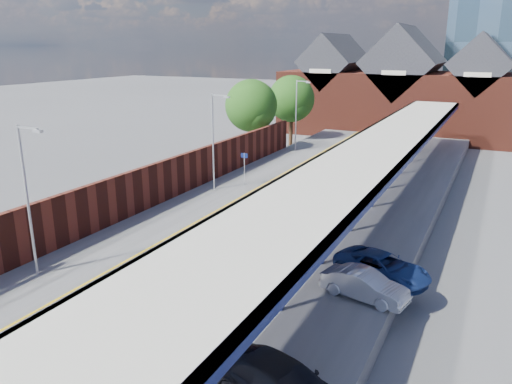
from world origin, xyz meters
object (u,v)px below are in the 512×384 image
lamp_post_b (29,192)px  lamp_post_c (215,136)px  train (362,154)px  parked_car_silver (365,285)px  lamp_post_d (297,111)px  parked_car_blue (382,267)px  platform_sign (244,163)px

lamp_post_b → lamp_post_c: same height
train → lamp_post_c: 14.45m
lamp_post_c → parked_car_silver: size_ratio=1.89×
lamp_post_c → lamp_post_d: 16.00m
parked_car_blue → parked_car_silver: bearing=-168.3°
lamp_post_d → platform_sign: size_ratio=2.80×
lamp_post_b → parked_car_blue: (14.40, 6.58, -3.38)m
lamp_post_d → parked_car_blue: (14.40, -25.42, -3.38)m
parked_car_silver → train: bearing=26.9°
platform_sign → lamp_post_b: bearing=-94.3°
parked_car_silver → lamp_post_d: bearing=39.0°
lamp_post_b → train: bearing=74.2°
lamp_post_b → lamp_post_d: (0.00, 32.00, 0.00)m
lamp_post_d → parked_car_blue: bearing=-60.5°
platform_sign → parked_car_blue: 17.36m
lamp_post_b → lamp_post_d: same height
train → lamp_post_b: 29.01m
lamp_post_c → train: bearing=56.3°
parked_car_silver → parked_car_blue: (0.27, 2.11, 0.00)m
lamp_post_d → lamp_post_b: bearing=-90.0°
lamp_post_c → platform_sign: lamp_post_c is taller
lamp_post_c → parked_car_silver: lamp_post_c is taller
lamp_post_b → lamp_post_d: 32.00m
lamp_post_c → parked_car_blue: (14.40, -9.42, -3.38)m
train → lamp_post_b: bearing=-105.8°
train → parked_car_blue: train is taller
lamp_post_c → parked_car_blue: bearing=-33.2°
train → lamp_post_c: (-7.86, -11.78, 2.87)m
platform_sign → parked_car_silver: 18.63m
lamp_post_c → parked_car_blue: 17.53m
lamp_post_d → platform_sign: 14.25m
platform_sign → lamp_post_c: bearing=-124.3°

